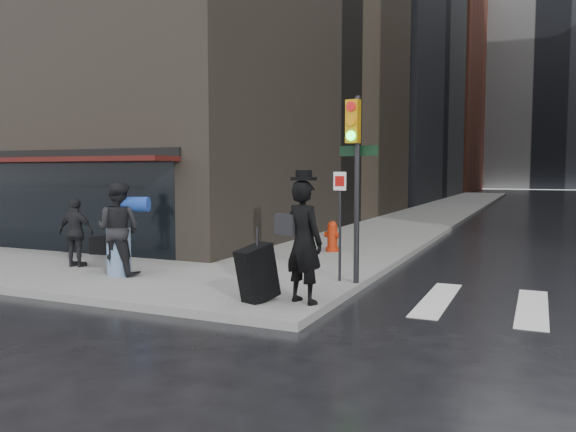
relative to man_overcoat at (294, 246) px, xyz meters
The scene contains 11 objects.
ground 2.02m from the man_overcoat, 148.79° to the left, with size 140.00×140.00×0.00m, color black.
sidewalk_left 27.93m from the man_overcoat, 92.97° to the left, with size 4.00×50.00×0.15m, color slate.
bldg_left_mid 44.42m from the man_overcoat, 110.38° to the left, with size 22.00×24.00×34.00m, color slate.
bldg_left_far 65.60m from the man_overcoat, 102.94° to the left, with size 22.00×20.00×26.00m, color #5A2A1F.
bldg_distant 80.40m from the man_overcoat, 86.70° to the left, with size 40.00×12.00×32.00m, color slate.
storefront 8.92m from the man_overcoat, 161.81° to the left, with size 8.40×1.11×2.83m.
man_overcoat is the anchor object (origin of this frame).
man_jeans 4.45m from the man_overcoat, 169.95° to the left, with size 1.43×0.89×1.96m.
man_greycoat 6.11m from the man_overcoat, 168.62° to the left, with size 0.96×0.48×1.59m.
traffic_light 2.43m from the man_overcoat, 78.13° to the left, with size 0.90×0.48×3.64m.
fire_hydrant 6.17m from the man_overcoat, 103.70° to the left, with size 0.48×0.37×0.84m.
Camera 1 is at (5.15, -9.36, 2.34)m, focal length 35.00 mm.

